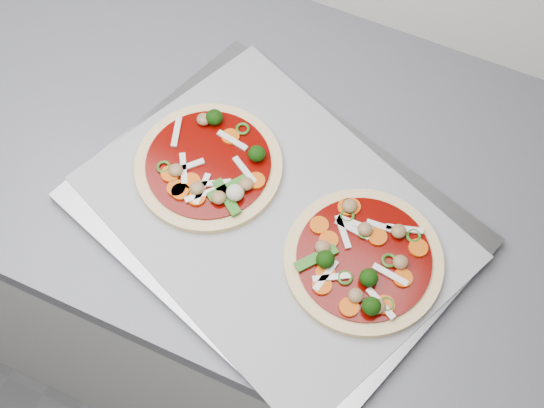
% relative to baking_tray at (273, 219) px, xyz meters
% --- Properties ---
extents(base_cabinet, '(3.60, 0.60, 0.86)m').
position_rel_baking_tray_xyz_m(base_cabinet, '(-0.40, 0.08, -0.48)').
color(base_cabinet, beige).
rests_on(base_cabinet, ground).
extents(countertop, '(3.60, 0.60, 0.04)m').
position_rel_baking_tray_xyz_m(countertop, '(-0.40, 0.08, -0.03)').
color(countertop, '#5B5C62').
rests_on(countertop, base_cabinet).
extents(baking_tray, '(0.58, 0.50, 0.02)m').
position_rel_baking_tray_xyz_m(baking_tray, '(0.00, 0.00, 0.00)').
color(baking_tray, gray).
rests_on(baking_tray, countertop).
extents(parchment, '(0.57, 0.50, 0.00)m').
position_rel_baking_tray_xyz_m(parchment, '(-0.00, 0.00, 0.01)').
color(parchment, '#A0A0A6').
rests_on(parchment, baking_tray).
extents(pizza_left, '(0.28, 0.28, 0.03)m').
position_rel_baking_tray_xyz_m(pizza_left, '(-0.11, 0.03, 0.02)').
color(pizza_left, '#EACB89').
rests_on(pizza_left, parchment).
extents(pizza_right, '(0.29, 0.29, 0.03)m').
position_rel_baking_tray_xyz_m(pizza_right, '(0.13, -0.01, 0.02)').
color(pizza_right, '#EACB89').
rests_on(pizza_right, parchment).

